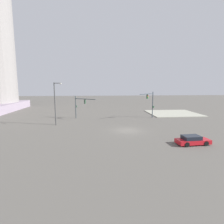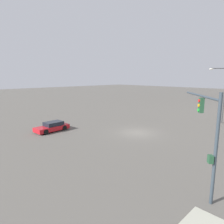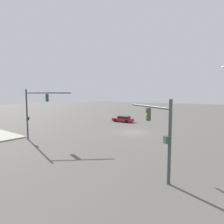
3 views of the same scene
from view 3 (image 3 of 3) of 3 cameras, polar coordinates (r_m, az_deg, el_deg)
The scene contains 4 objects.
ground_plane at distance 27.78m, azimuth 6.54°, elevation -6.23°, with size 208.01×208.01×0.00m, color #59554F.
traffic_signal_near_corner at distance 12.78m, azimuth 14.10°, elevation -3.93°, with size 3.90×4.82×5.24m.
traffic_signal_opposite_side at distance 24.63m, azimuth -22.34°, elevation 1.63°, with size 3.80×4.38×6.20m.
sedan_car_approaching at distance 38.32m, azimuth 3.46°, elevation -2.20°, with size 2.10×4.43×1.21m.
Camera 3 is at (23.37, 14.01, 5.46)m, focal length 29.59 mm.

